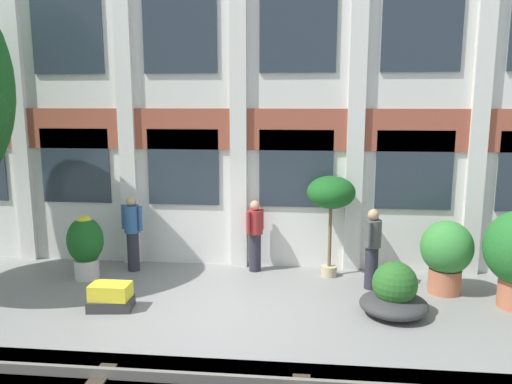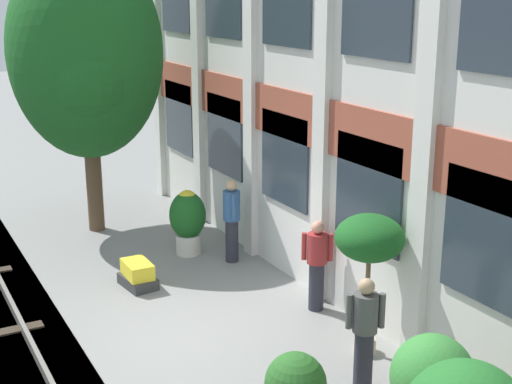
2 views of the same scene
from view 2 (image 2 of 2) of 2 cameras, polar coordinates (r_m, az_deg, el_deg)
The scene contains 9 objects.
ground_plane at distance 11.78m, azimuth -5.50°, elevation -10.77°, with size 80.00×80.00×0.00m, color gray.
apartment_facade at distance 11.91m, azimuth 6.64°, elevation 11.74°, with size 15.48×0.64×8.92m.
broadleaf_tree at distance 15.88m, azimuth -13.44°, elevation 10.50°, with size 3.45×3.29×6.29m.
potted_plant_square_trough at distance 13.33m, azimuth -9.45°, elevation -6.57°, with size 0.83×0.58×0.48m.
potted_plant_stone_basin at distance 14.62m, azimuth -5.49°, elevation -2.08°, with size 0.75×0.75×1.36m.
potted_plant_low_pan at distance 10.42m, azimuth 9.07°, elevation -3.98°, with size 1.01×1.01×2.17m.
resident_by_doorway at distance 14.12m, azimuth -1.96°, elevation -2.11°, with size 0.51×0.34×1.69m.
resident_watching_tracks at distance 12.07m, azimuth 4.89°, elevation -5.66°, with size 0.34×0.45×1.59m.
resident_near_plants at distance 9.83m, azimuth 8.69°, elevation -10.92°, with size 0.34×0.49×1.63m.
Camera 2 is at (9.73, -4.02, 5.28)m, focal length 50.00 mm.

